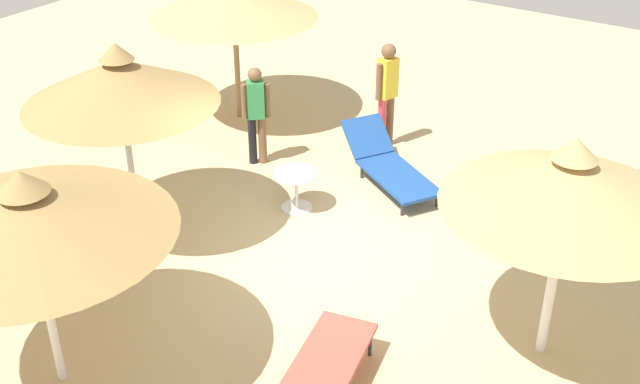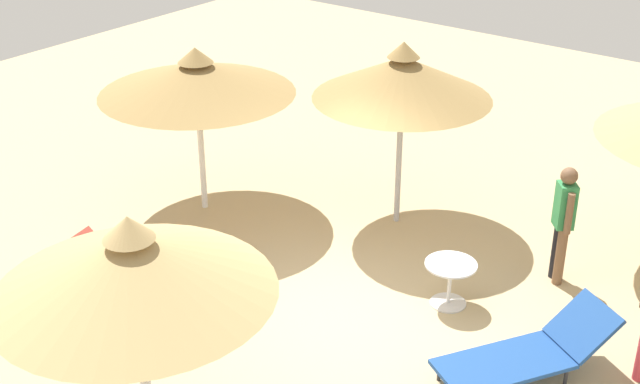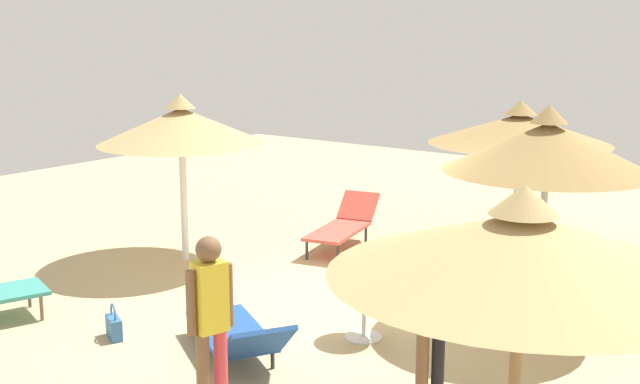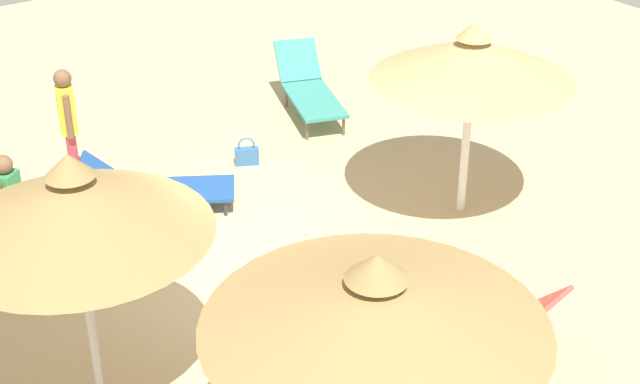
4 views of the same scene
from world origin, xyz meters
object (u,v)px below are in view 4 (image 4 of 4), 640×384
object	(u,v)px
person_standing_edge	(11,210)
handbag	(247,155)
lounge_chair_far_right	(155,186)
person_standing_center	(68,122)
lounge_chair_far_left	(482,296)
parasol_umbrella_front	(473,59)
lounge_chair_near_left	(309,88)
side_table_round	(153,243)
parasol_umbrella_near_right	(376,302)
parasol_umbrella_center	(74,204)

from	to	relation	value
person_standing_edge	handbag	world-z (taller)	person_standing_edge
lounge_chair_far_right	person_standing_center	xyz separation A→B (m)	(-1.09, -0.67, 0.71)
lounge_chair_far_left	person_standing_center	distance (m)	6.04
parasol_umbrella_front	handbag	world-z (taller)	parasol_umbrella_front
parasol_umbrella_front	lounge_chair_near_left	distance (m)	4.11
parasol_umbrella_front	lounge_chair_far_right	bearing A→B (deg)	-125.95
lounge_chair_near_left	side_table_round	xyz separation A→B (m)	(2.74, -4.15, -0.04)
parasol_umbrella_near_right	lounge_chair_far_right	bearing A→B (deg)	171.99
side_table_round	person_standing_center	bearing A→B (deg)	178.76
lounge_chair_far_right	person_standing_edge	distance (m)	2.22
parasol_umbrella_near_right	person_standing_edge	size ratio (longest dim) A/B	1.76
parasol_umbrella_near_right	side_table_round	bearing A→B (deg)	179.09
lounge_chair_far_right	person_standing_edge	size ratio (longest dim) A/B	1.29
lounge_chair_far_left	lounge_chair_far_right	bearing A→B (deg)	-159.20
person_standing_edge	lounge_chair_far_left	bearing A→B (deg)	44.04
handbag	person_standing_edge	bearing A→B (deg)	-75.91
lounge_chair_near_left	lounge_chair_far_right	bearing A→B (deg)	-68.49
person_standing_edge	lounge_chair_near_left	bearing A→B (deg)	109.19
lounge_chair_far_left	handbag	bearing A→B (deg)	-179.51
handbag	side_table_round	distance (m)	2.96
parasol_umbrella_center	parasol_umbrella_near_right	world-z (taller)	parasol_umbrella_center
person_standing_edge	person_standing_center	bearing A→B (deg)	139.95
lounge_chair_far_left	person_standing_edge	size ratio (longest dim) A/B	1.23
parasol_umbrella_near_right	lounge_chair_near_left	distance (m)	8.33
parasol_umbrella_near_right	lounge_chair_far_left	world-z (taller)	parasol_umbrella_near_right
parasol_umbrella_center	person_standing_edge	xyz separation A→B (m)	(-2.54, 0.13, -1.30)
parasol_umbrella_front	handbag	size ratio (longest dim) A/B	6.10
lounge_chair_far_right	lounge_chair_far_left	bearing A→B (deg)	20.80
parasol_umbrella_front	lounge_chair_near_left	bearing A→B (deg)	178.14
parasol_umbrella_near_right	parasol_umbrella_center	bearing A→B (deg)	-151.31
parasol_umbrella_near_right	person_standing_edge	world-z (taller)	parasol_umbrella_near_right
parasol_umbrella_near_right	lounge_chair_near_left	world-z (taller)	parasol_umbrella_near_right
person_standing_center	parasol_umbrella_front	bearing A→B (deg)	48.74
lounge_chair_far_right	lounge_chair_near_left	size ratio (longest dim) A/B	0.96
lounge_chair_far_right	parasol_umbrella_near_right	bearing A→B (deg)	-8.01
parasol_umbrella_center	side_table_round	bearing A→B (deg)	139.43
lounge_chair_far_left	lounge_chair_near_left	size ratio (longest dim) A/B	0.92
parasol_umbrella_near_right	person_standing_edge	distance (m)	5.37
parasol_umbrella_center	parasol_umbrella_front	world-z (taller)	parasol_umbrella_center
parasol_umbrella_front	lounge_chair_far_right	world-z (taller)	parasol_umbrella_front
lounge_chair_near_left	handbag	distance (m)	2.05
person_standing_center	handbag	xyz separation A→B (m)	(0.72, 2.32, -0.88)
parasol_umbrella_front	person_standing_center	xyz separation A→B (m)	(-3.48, -3.97, -1.10)
parasol_umbrella_center	person_standing_edge	bearing A→B (deg)	177.10
parasol_umbrella_near_right	parasol_umbrella_front	bearing A→B (deg)	128.52
parasol_umbrella_near_right	handbag	bearing A→B (deg)	157.95
person_standing_center	handbag	distance (m)	2.58
person_standing_edge	lounge_chair_far_right	bearing A→B (deg)	105.20
person_standing_edge	person_standing_center	xyz separation A→B (m)	(-1.65, 1.39, 0.12)
lounge_chair_near_left	side_table_round	size ratio (longest dim) A/B	3.33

